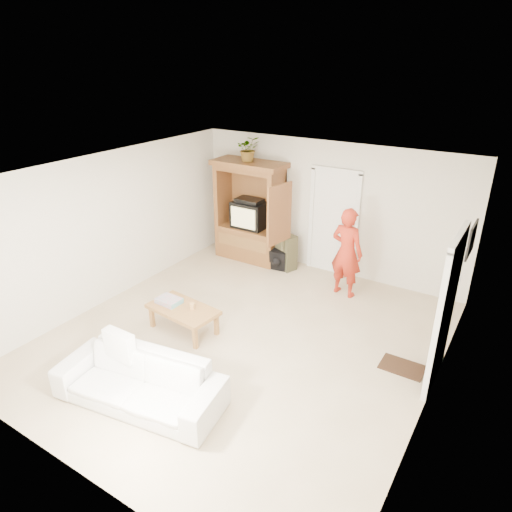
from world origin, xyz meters
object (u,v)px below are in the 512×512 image
Objects in this scene: sofa at (139,381)px; coffee_table at (183,311)px; armoire at (251,218)px; man at (347,252)px.

sofa reaches higher than coffee_table.
coffee_table is (0.65, -2.97, -0.55)m from armoire.
man is 1.41× the size of coffee_table.
armoire reaches higher than sofa.
sofa is 1.66m from coffee_table.
armoire is 2.37m from man.
man is at bearing 66.19° from sofa.
sofa is (-1.08, -4.07, -0.51)m from man.
sofa is at bearing 83.57° from man.
armoire is 1.27× the size of man.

